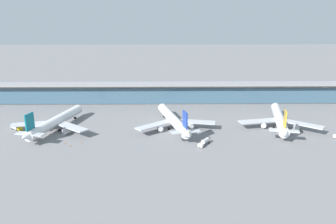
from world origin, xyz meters
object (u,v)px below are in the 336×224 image
object	(u,v)px
airliner_right_stand	(279,119)
safety_cone_alpha	(70,146)
safety_cone_delta	(81,142)
service_truck_near_nose_white	(204,142)
safety_cone_charlie	(65,143)
service_truck_under_wing_yellow	(16,127)
airliner_centre_stand	(173,120)
airliner_left_stand	(55,122)

from	to	relation	value
airliner_right_stand	safety_cone_alpha	xyz separation A→B (m)	(-111.02, -26.37, -4.69)
airliner_right_stand	safety_cone_delta	size ratio (longest dim) A/B	84.32
service_truck_near_nose_white	safety_cone_alpha	xyz separation A→B (m)	(-65.31, -0.76, -1.39)
service_truck_near_nose_white	safety_cone_charlie	xyz separation A→B (m)	(-68.91, 2.77, -1.39)
airliner_right_stand	service_truck_under_wing_yellow	distance (m)	147.99
service_truck_under_wing_yellow	safety_cone_alpha	xyz separation A→B (m)	(36.92, -24.70, -1.37)
safety_cone_delta	safety_cone_alpha	bearing A→B (deg)	-136.20
airliner_right_stand	service_truck_under_wing_yellow	world-z (taller)	airliner_right_stand
service_truck_under_wing_yellow	safety_cone_charlie	size ratio (longest dim) A/B	10.53
airliner_centre_stand	safety_cone_delta	xyz separation A→B (m)	(-46.52, -21.48, -4.69)
airliner_left_stand	service_truck_near_nose_white	bearing A→B (deg)	-15.94
airliner_right_stand	service_truck_under_wing_yellow	size ratio (longest dim) A/B	8.01
service_truck_under_wing_yellow	airliner_centre_stand	bearing A→B (deg)	0.63
safety_cone_alpha	airliner_centre_stand	bearing A→B (deg)	26.76
airliner_centre_stand	service_truck_near_nose_white	bearing A→B (deg)	-59.91
airliner_left_stand	safety_cone_delta	world-z (taller)	airliner_left_stand
airliner_right_stand	safety_cone_alpha	world-z (taller)	airliner_right_stand
airliner_right_stand	service_truck_near_nose_white	world-z (taller)	airliner_right_stand
service_truck_under_wing_yellow	safety_cone_alpha	size ratio (longest dim) A/B	10.53
service_truck_under_wing_yellow	safety_cone_charlie	world-z (taller)	service_truck_under_wing_yellow
airliner_left_stand	safety_cone_charlie	size ratio (longest dim) A/B	84.40
airliner_right_stand	safety_cone_charlie	xyz separation A→B (m)	(-114.62, -22.84, -4.69)
service_truck_under_wing_yellow	safety_cone_delta	xyz separation A→B (m)	(41.29, -20.51, -1.37)
airliner_centre_stand	safety_cone_alpha	xyz separation A→B (m)	(-50.89, -25.66, -4.69)
airliner_right_stand	safety_cone_delta	xyz separation A→B (m)	(-106.65, -22.18, -4.69)
airliner_left_stand	safety_cone_charlie	xyz separation A→B (m)	(10.89, -20.03, -4.69)
airliner_left_stand	airliner_right_stand	bearing A→B (deg)	1.29
airliner_right_stand	safety_cone_delta	bearing A→B (deg)	-168.25
airliner_left_stand	service_truck_near_nose_white	size ratio (longest dim) A/B	7.03
safety_cone_alpha	safety_cone_delta	bearing A→B (deg)	43.80
service_truck_near_nose_white	safety_cone_alpha	world-z (taller)	service_truck_near_nose_white
service_truck_near_nose_white	safety_cone_alpha	size ratio (longest dim) A/B	12.01
airliner_centre_stand	airliner_right_stand	xyz separation A→B (m)	(60.13, 0.71, 0.00)
airliner_centre_stand	service_truck_under_wing_yellow	size ratio (longest dim) A/B	8.01
airliner_left_stand	service_truck_near_nose_white	xyz separation A→B (m)	(79.80, -22.79, -3.30)
airliner_centre_stand	safety_cone_delta	world-z (taller)	airliner_centre_stand
airliner_centre_stand	service_truck_under_wing_yellow	xyz separation A→B (m)	(-87.81, -0.96, -3.32)
airliner_right_stand	safety_cone_alpha	distance (m)	114.21
airliner_right_stand	safety_cone_charlie	bearing A→B (deg)	-168.73
safety_cone_charlie	safety_cone_delta	size ratio (longest dim) A/B	1.00
airliner_left_stand	safety_cone_delta	size ratio (longest dim) A/B	84.40
airliner_centre_stand	service_truck_near_nose_white	distance (m)	28.97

